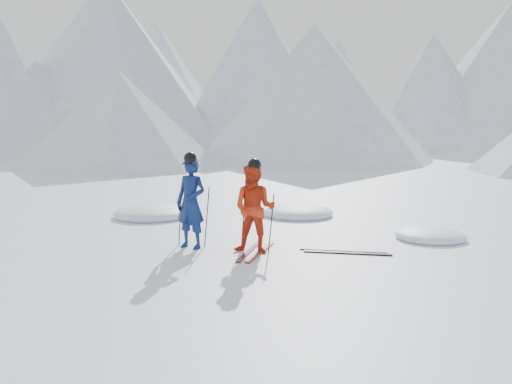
# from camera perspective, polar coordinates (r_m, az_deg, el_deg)

# --- Properties ---
(ground) EXTENTS (160.00, 160.00, 0.00)m
(ground) POSITION_cam_1_polar(r_m,az_deg,el_deg) (10.69, 7.35, -6.44)
(ground) COLOR white
(ground) RESTS_ON ground
(mountain_range) EXTENTS (106.15, 62.94, 15.53)m
(mountain_range) POSITION_cam_1_polar(r_m,az_deg,el_deg) (46.04, 20.23, 12.02)
(mountain_range) COLOR #B2BCD1
(mountain_range) RESTS_ON ground
(skier_blue) EXTENTS (0.77, 0.61, 1.84)m
(skier_blue) POSITION_cam_1_polar(r_m,az_deg,el_deg) (10.99, -6.87, -1.17)
(skier_blue) COLOR navy
(skier_blue) RESTS_ON ground
(skier_red) EXTENTS (0.86, 0.67, 1.74)m
(skier_red) POSITION_cam_1_polar(r_m,az_deg,el_deg) (10.49, -0.16, -1.78)
(skier_red) COLOR red
(skier_red) RESTS_ON ground
(pole_blue_left) EXTENTS (0.12, 0.09, 1.23)m
(pole_blue_left) POSITION_cam_1_polar(r_m,az_deg,el_deg) (11.29, -8.00, -2.54)
(pole_blue_left) COLOR black
(pole_blue_left) RESTS_ON ground
(pole_blue_right) EXTENTS (0.12, 0.07, 1.23)m
(pole_blue_right) POSITION_cam_1_polar(r_m,az_deg,el_deg) (11.18, -5.19, -2.59)
(pole_blue_right) COLOR black
(pole_blue_right) RESTS_ON ground
(pole_red_left) EXTENTS (0.12, 0.09, 1.16)m
(pole_red_left) POSITION_cam_1_polar(r_m,az_deg,el_deg) (10.86, -1.37, -3.04)
(pole_red_left) COLOR black
(pole_red_left) RESTS_ON ground
(pole_red_right) EXTENTS (0.12, 0.08, 1.16)m
(pole_red_right) POSITION_cam_1_polar(r_m,az_deg,el_deg) (10.62, 1.61, -3.27)
(pole_red_right) COLOR black
(pole_red_right) RESTS_ON ground
(ski_worn_left) EXTENTS (0.13, 1.70, 0.03)m
(ski_worn_left) POSITION_cam_1_polar(r_m,az_deg,el_deg) (10.69, -0.78, -6.30)
(ski_worn_left) COLOR black
(ski_worn_left) RESTS_ON ground
(ski_worn_right) EXTENTS (0.17, 1.70, 0.03)m
(ski_worn_right) POSITION_cam_1_polar(r_m,az_deg,el_deg) (10.63, 0.47, -6.37)
(ski_worn_right) COLOR black
(ski_worn_right) RESTS_ON ground
(ski_loose_a) EXTENTS (1.70, 0.12, 0.03)m
(ski_loose_a) POSITION_cam_1_polar(r_m,az_deg,el_deg) (10.87, 9.15, -6.16)
(ski_loose_a) COLOR black
(ski_loose_a) RESTS_ON ground
(ski_loose_b) EXTENTS (1.70, 0.18, 0.03)m
(ski_loose_b) POSITION_cam_1_polar(r_m,az_deg,el_deg) (10.72, 9.62, -6.36)
(ski_loose_b) COLOR black
(ski_loose_b) RESTS_ON ground
(snow_lumps) EXTENTS (8.92, 3.99, 0.45)m
(snow_lumps) POSITION_cam_1_polar(r_m,az_deg,el_deg) (14.22, -0.53, -2.96)
(snow_lumps) COLOR white
(snow_lumps) RESTS_ON ground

